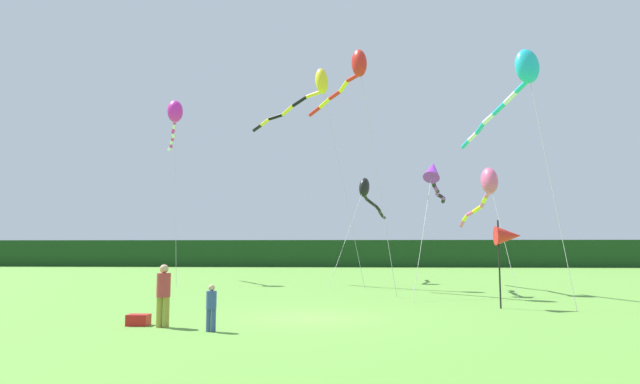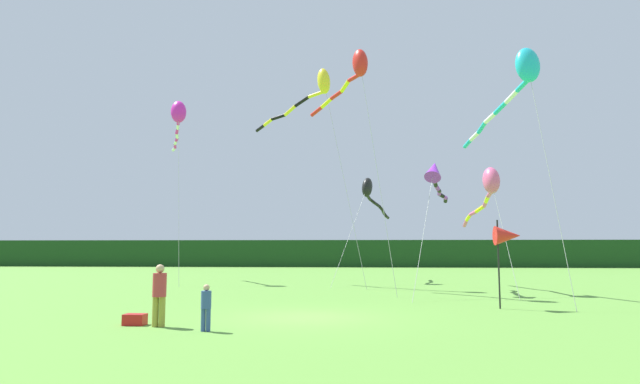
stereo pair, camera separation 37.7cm
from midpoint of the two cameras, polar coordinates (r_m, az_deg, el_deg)
The scene contains 13 objects.
ground_plane at distance 17.06m, azimuth -1.82°, elevation -13.24°, with size 120.00×120.00×0.00m, color #5B9338.
distant_treeline at distance 61.88m, azimuth 1.89°, elevation -6.58°, with size 108.00×2.22×3.06m, color #193D19.
person_adult at distance 15.51m, azimuth -17.07°, elevation -10.18°, with size 0.37×0.37×1.70m.
person_child at distance 14.43m, azimuth -12.29°, elevation -11.74°, with size 0.27×0.27×1.21m.
cooler_box at distance 16.15m, azimuth -19.49°, elevation -12.76°, with size 0.59×0.41×0.31m, color red.
banner_flag_pole at distance 20.45m, azimuth 18.94°, elevation -4.51°, with size 0.90×0.70×3.16m.
kite_magenta at distance 36.89m, azimuth -15.54°, elevation 7.98°, with size 3.75×8.63×11.94m.
kite_purple at distance 26.90m, azimuth 11.63°, elevation 1.85°, with size 2.77×7.93×6.59m.
kite_cyan at distance 24.15m, azimuth 20.05°, elevation 11.36°, with size 1.97×9.04×10.29m.
kite_black at distance 34.76m, azimuth 4.69°, elevation 0.04°, with size 3.76×8.95×6.84m.
kite_rainbow at distance 28.00m, azimuth 16.98°, elevation 0.52°, with size 0.89×9.65×6.25m.
kite_yellow at distance 32.20m, azimuth -1.15°, elevation 10.94°, with size 7.19×6.13×12.72m.
kite_red at distance 27.60m, azimuth 3.31°, elevation 12.95°, with size 4.36×5.58×12.09m.
Camera 1 is at (1.30, -16.87, 2.15)m, focal length 29.95 mm.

